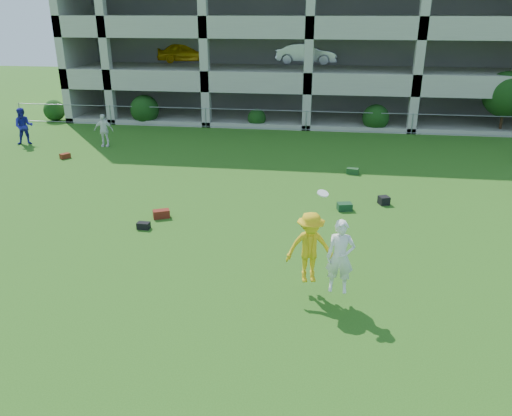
% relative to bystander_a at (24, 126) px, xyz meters
% --- Properties ---
extents(ground, '(100.00, 100.00, 0.00)m').
position_rel_bystander_a_xyz_m(ground, '(14.46, -13.77, -0.96)').
color(ground, '#235114').
rests_on(ground, ground).
extents(bystander_a, '(1.15, 1.05, 1.91)m').
position_rel_bystander_a_xyz_m(bystander_a, '(0.00, 0.00, 0.00)').
color(bystander_a, '#212094').
rests_on(bystander_a, ground).
extents(bystander_b, '(1.02, 0.51, 1.68)m').
position_rel_bystander_a_xyz_m(bystander_b, '(4.29, 0.20, -0.12)').
color(bystander_b, white).
rests_on(bystander_b, ground).
extents(bag_red_a, '(0.63, 0.51, 0.28)m').
position_rel_bystander_a_xyz_m(bag_red_a, '(10.22, -8.64, -0.82)').
color(bag_red_a, '#59140F').
rests_on(bag_red_a, ground).
extents(bag_black_b, '(0.41, 0.27, 0.22)m').
position_rel_bystander_a_xyz_m(bag_black_b, '(9.94, -9.61, -0.85)').
color(bag_black_b, black).
rests_on(bag_black_b, ground).
extents(bag_green_c, '(0.57, 0.45, 0.26)m').
position_rel_bystander_a_xyz_m(bag_green_c, '(16.44, -7.04, -0.83)').
color(bag_green_c, '#123217').
rests_on(bag_green_c, ground).
extents(crate_d, '(0.45, 0.45, 0.30)m').
position_rel_bystander_a_xyz_m(crate_d, '(17.87, -6.26, -0.81)').
color(crate_d, black).
rests_on(crate_d, ground).
extents(bag_red_f, '(0.49, 0.53, 0.24)m').
position_rel_bystander_a_xyz_m(bag_red_f, '(3.35, -2.24, -0.84)').
color(bag_red_f, '#531A0E').
rests_on(bag_red_f, ground).
extents(bag_green_g, '(0.55, 0.39, 0.25)m').
position_rel_bystander_a_xyz_m(bag_green_g, '(16.87, -2.73, -0.83)').
color(bag_green_g, '#14371E').
rests_on(bag_green_g, ground).
extents(frisbee_contest, '(1.71, 1.02, 2.41)m').
position_rel_bystander_a_xyz_m(frisbee_contest, '(15.61, -12.89, 0.30)').
color(frisbee_contest, yellow).
rests_on(frisbee_contest, ground).
extents(parking_garage, '(30.00, 14.00, 12.00)m').
position_rel_bystander_a_xyz_m(parking_garage, '(14.44, 13.93, 5.06)').
color(parking_garage, '#9E998C').
rests_on(parking_garage, ground).
extents(fence, '(36.06, 0.06, 1.20)m').
position_rel_bystander_a_xyz_m(fence, '(14.46, 5.23, -0.34)').
color(fence, gray).
rests_on(fence, ground).
extents(shrub_row, '(34.38, 2.52, 3.50)m').
position_rel_bystander_a_xyz_m(shrub_row, '(19.05, 5.93, 0.55)').
color(shrub_row, '#163D11').
rests_on(shrub_row, ground).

